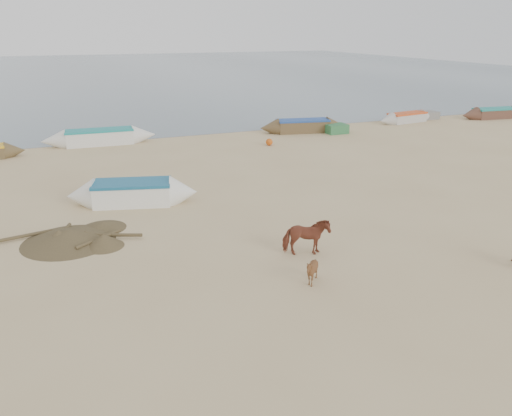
{
  "coord_description": "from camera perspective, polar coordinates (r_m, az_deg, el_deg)",
  "views": [
    {
      "loc": [
        -6.32,
        -11.55,
        7.07
      ],
      "look_at": [
        0.0,
        4.0,
        1.0
      ],
      "focal_mm": 35.0,
      "sensor_mm": 36.0,
      "label": 1
    }
  ],
  "objects": [
    {
      "name": "waterline_canoes",
      "position": [
        33.24,
        -10.83,
        8.02
      ],
      "size": [
        58.3,
        3.83,
        0.99
      ],
      "color": "brown",
      "rests_on": "ground"
    },
    {
      "name": "debris_pile",
      "position": [
        18.67,
        -20.68,
        -3.0
      ],
      "size": [
        3.48,
        3.48,
        0.44
      ],
      "primitive_type": "cone",
      "rotation": [
        0.0,
        0.0,
        -0.08
      ],
      "color": "brown",
      "rests_on": "ground"
    },
    {
      "name": "ground",
      "position": [
        14.94,
        5.85,
        -8.47
      ],
      "size": [
        140.0,
        140.0,
        0.0
      ],
      "primitive_type": "plane",
      "color": "tan",
      "rests_on": "ground"
    },
    {
      "name": "cow_adult",
      "position": [
        16.4,
        5.74,
        -3.32
      ],
      "size": [
        1.64,
        1.1,
        1.27
      ],
      "primitive_type": "imported",
      "rotation": [
        0.0,
        0.0,
        1.27
      ],
      "color": "brown",
      "rests_on": "ground"
    },
    {
      "name": "beach_clutter",
      "position": [
        33.96,
        -4.54,
        8.32
      ],
      "size": [
        46.0,
        5.63,
        0.64
      ],
      "color": "#2C6240",
      "rests_on": "ground"
    },
    {
      "name": "sea",
      "position": [
        94.03,
        -18.81,
        14.56
      ],
      "size": [
        160.0,
        160.0,
        0.0
      ],
      "primitive_type": "plane",
      "color": "slate",
      "rests_on": "ground"
    },
    {
      "name": "calf_front",
      "position": [
        14.68,
        6.39,
        -7.16
      ],
      "size": [
        0.84,
        0.76,
        0.85
      ],
      "primitive_type": "imported",
      "rotation": [
        0.0,
        0.0,
        -1.47
      ],
      "color": "brown",
      "rests_on": "ground"
    },
    {
      "name": "near_canoe",
      "position": [
        21.79,
        -13.91,
        1.7
      ],
      "size": [
        5.63,
        2.84,
        0.98
      ],
      "primitive_type": null,
      "rotation": [
        0.0,
        0.0,
        -0.26
      ],
      "color": "white",
      "rests_on": "ground"
    }
  ]
}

